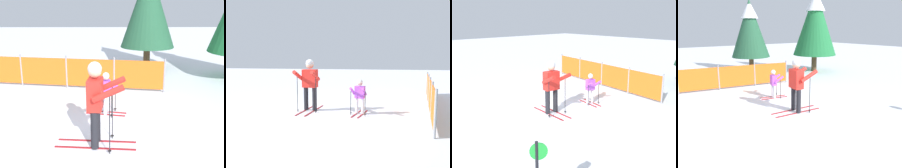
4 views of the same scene
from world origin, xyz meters
TOP-DOWN VIEW (x-y plane):
  - ground_plane at (0.00, 0.00)m, footprint 60.00×60.00m
  - skier_adult at (0.20, 0.18)m, footprint 1.68×0.79m
  - skier_child at (0.38, 1.91)m, footprint 1.08×0.54m
  - safety_fence at (-1.01, 4.30)m, footprint 6.56×1.17m
  - conifer_far at (2.15, 7.53)m, footprint 2.39×2.39m

SIDE VIEW (x-z plane):
  - ground_plane at x=0.00m, z-range 0.00..0.00m
  - safety_fence at x=-1.01m, z-range 0.00..1.12m
  - skier_child at x=0.38m, z-range 0.10..1.22m
  - skier_adult at x=0.20m, z-range 0.18..1.93m
  - conifer_far at x=2.15m, z-range 0.52..4.96m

